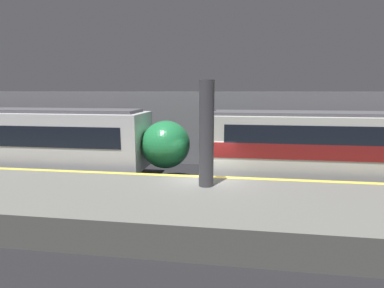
{
  "coord_description": "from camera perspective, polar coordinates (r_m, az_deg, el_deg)",
  "views": [
    {
      "loc": [
        1.18,
        -12.34,
        4.69
      ],
      "look_at": [
        -0.7,
        0.85,
        2.3
      ],
      "focal_mm": 28.0,
      "sensor_mm": 36.0,
      "label": 1
    }
  ],
  "objects": [
    {
      "name": "ground_plane",
      "position": [
        13.25,
        2.52,
        -10.55
      ],
      "size": [
        120.0,
        120.0,
        0.0
      ],
      "primitive_type": "plane",
      "color": "black"
    },
    {
      "name": "platform",
      "position": [
        10.79,
        1.24,
        -12.44
      ],
      "size": [
        40.0,
        4.9,
        1.09
      ],
      "color": "slate",
      "rests_on": "ground"
    },
    {
      "name": "train_modern",
      "position": [
        19.17,
        -31.85,
        0.35
      ],
      "size": [
        19.46,
        2.98,
        3.73
      ],
      "color": "black",
      "rests_on": "ground"
    },
    {
      "name": "train_boxy",
      "position": [
        16.1,
        31.83,
        -1.28
      ],
      "size": [
        16.06,
        2.98,
        3.71
      ],
      "color": "black",
      "rests_on": "ground"
    },
    {
      "name": "station_rear_barrier",
      "position": [
        18.85,
        4.46,
        2.91
      ],
      "size": [
        50.0,
        0.15,
        4.63
      ],
      "color": "gray",
      "rests_on": "ground"
    },
    {
      "name": "support_pillar_near",
      "position": [
        11.18,
        2.76,
        1.86
      ],
      "size": [
        0.56,
        0.56,
        3.99
      ],
      "color": "#47474C",
      "rests_on": "platform"
    }
  ]
}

